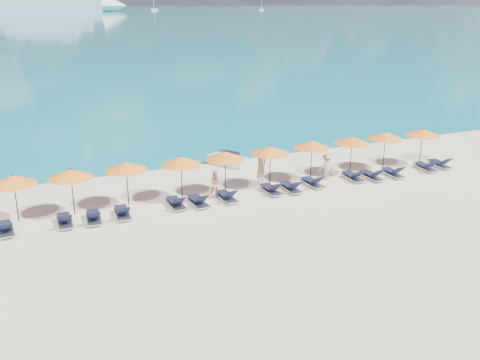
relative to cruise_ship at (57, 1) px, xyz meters
name	(u,v)px	position (x,y,z in m)	size (l,w,h in m)	color
ground	(267,225)	(-43.19, -520.42, -9.29)	(1400.00, 1400.00, 0.00)	beige
sea	(5,9)	(-43.19, 139.58, -9.29)	(1600.00, 1300.00, 0.01)	#1FA9B2
cruise_ship	(57,1)	(0.00, 0.00, 0.00)	(126.79, 66.06, 35.71)	silver
sailboat_near	(154,9)	(93.91, 12.13, -8.04)	(6.66, 2.22, 12.21)	silver
sailboat_far	(261,9)	(199.03, -19.14, -8.33)	(5.13, 1.71, 9.41)	silver
jetski	(228,160)	(-41.28, -511.28, -8.94)	(2.05, 2.55, 0.87)	silver
beachgoer_a	(261,166)	(-40.90, -515.08, -8.33)	(0.70, 0.46, 1.93)	tan
beachgoer_b	(216,185)	(-44.08, -516.42, -8.55)	(0.72, 0.42, 1.48)	tan
beachgoer_c	(327,167)	(-37.30, -516.05, -8.53)	(0.99, 0.46, 1.53)	tan
umbrella_1	(13,180)	(-53.42, -515.60, -7.27)	(2.10, 2.10, 2.28)	black
umbrella_2	(71,174)	(-50.96, -515.65, -7.27)	(2.10, 2.10, 2.28)	black
umbrella_3	(126,166)	(-48.36, -515.50, -7.27)	(2.10, 2.10, 2.28)	black
umbrella_4	(181,161)	(-45.66, -515.71, -7.27)	(2.10, 2.10, 2.28)	black
umbrella_5	(225,156)	(-43.29, -515.73, -7.27)	(2.10, 2.10, 2.28)	black
umbrella_6	(270,150)	(-40.67, -515.70, -7.27)	(2.10, 2.10, 2.28)	black
umbrella_7	(312,144)	(-38.01, -515.55, -7.27)	(2.10, 2.10, 2.28)	black
umbrella_8	(352,140)	(-35.39, -515.62, -7.27)	(2.10, 2.10, 2.28)	black
umbrella_9	(386,135)	(-32.95, -515.54, -7.27)	(2.10, 2.10, 2.28)	black
umbrella_10	(423,132)	(-30.35, -515.74, -7.27)	(2.10, 2.10, 2.28)	black
lounger_2	(5,228)	(-54.00, -516.74, -9.06)	(0.74, 1.74, 0.66)	silver
lounger_3	(65,220)	(-51.53, -516.81, -9.06)	(0.64, 1.71, 0.66)	silver
lounger_4	(94,217)	(-50.28, -516.94, -9.06)	(0.77, 1.75, 0.66)	silver
lounger_5	(122,212)	(-48.96, -516.91, -9.06)	(0.73, 1.74, 0.66)	silver
lounger_6	(176,203)	(-46.30, -516.73, -9.06)	(0.64, 1.71, 0.66)	silver
lounger_7	(198,201)	(-45.23, -516.91, -9.06)	(0.74, 1.74, 0.66)	silver
lounger_8	(227,196)	(-43.68, -516.84, -9.06)	(0.67, 1.72, 0.66)	silver
lounger_9	(271,189)	(-41.15, -516.80, -9.06)	(0.67, 1.72, 0.66)	silver
lounger_10	(291,187)	(-40.05, -516.93, -9.06)	(0.64, 1.71, 0.66)	silver
lounger_11	(313,182)	(-38.56, -516.70, -9.06)	(0.70, 1.73, 0.66)	silver
lounger_12	(353,176)	(-35.95, -516.72, -9.06)	(0.69, 1.72, 0.66)	silver
lounger_13	(372,175)	(-34.88, -517.00, -9.06)	(0.64, 1.71, 0.66)	silver
lounger_14	(393,172)	(-33.45, -517.04, -9.06)	(0.74, 1.74, 0.66)	silver
lounger_15	(426,167)	(-30.92, -516.94, -9.06)	(0.77, 1.75, 0.66)	silver
lounger_16	(440,164)	(-29.70, -516.80, -9.06)	(0.76, 1.74, 0.66)	silver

